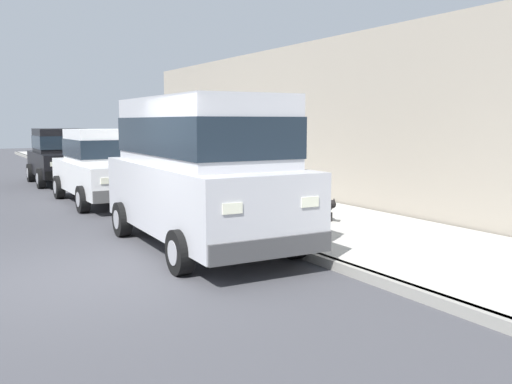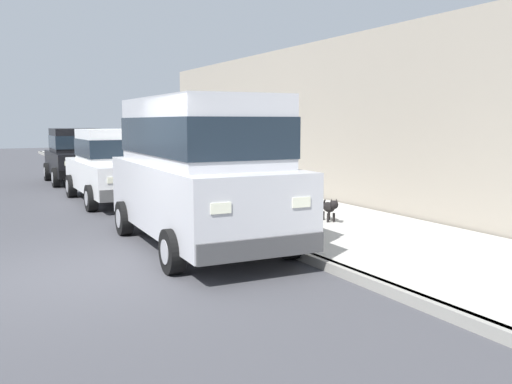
{
  "view_description": "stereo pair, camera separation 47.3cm",
  "coord_description": "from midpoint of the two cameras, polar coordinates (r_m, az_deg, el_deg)",
  "views": [
    {
      "loc": [
        -1.76,
        -7.49,
        2.13
      ],
      "look_at": [
        3.32,
        1.11,
        0.85
      ],
      "focal_mm": 38.9,
      "sensor_mm": 36.0,
      "label": 1
    },
    {
      "loc": [
        -1.35,
        -7.72,
        2.13
      ],
      "look_at": [
        3.32,
        1.11,
        0.85
      ],
      "focal_mm": 38.9,
      "sensor_mm": 36.0,
      "label": 2
    }
  ],
  "objects": [
    {
      "name": "ground_plane",
      "position": [
        8.05,
        -15.92,
        -8.32
      ],
      "size": [
        80.0,
        80.0,
        0.0
      ],
      "primitive_type": "plane",
      "color": "#424247"
    },
    {
      "name": "curb",
      "position": [
        9.2,
        4.03,
        -5.65
      ],
      "size": [
        0.16,
        64.0,
        0.14
      ],
      "primitive_type": "cube",
      "color": "gray",
      "rests_on": "ground"
    },
    {
      "name": "dog_black",
      "position": [
        11.15,
        8.81,
        -1.56
      ],
      "size": [
        0.31,
        0.74,
        0.49
      ],
      "color": "black",
      "rests_on": "sidewalk"
    },
    {
      "name": "sidewalk",
      "position": [
        10.25,
        12.64,
        -4.47
      ],
      "size": [
        3.6,
        64.0,
        0.14
      ],
      "primitive_type": "cube",
      "color": "#B7B5AD",
      "rests_on": "ground"
    },
    {
      "name": "building_facade",
      "position": [
        14.95,
        7.53,
        7.06
      ],
      "size": [
        0.5,
        20.0,
        4.17
      ],
      "primitive_type": "cube",
      "color": "#9E9384",
      "rests_on": "ground"
    },
    {
      "name": "car_black_hatchback",
      "position": [
        20.29,
        -17.36,
        3.7
      ],
      "size": [
        2.01,
        3.83,
        1.88
      ],
      "color": "black",
      "rests_on": "ground"
    },
    {
      "name": "fire_hydrant",
      "position": [
        12.75,
        -3.57,
        -0.16
      ],
      "size": [
        0.34,
        0.24,
        0.72
      ],
      "color": "red",
      "rests_on": "sidewalk"
    },
    {
      "name": "car_white_sedan",
      "position": [
        15.13,
        -13.53,
        2.75
      ],
      "size": [
        2.06,
        4.61,
        1.92
      ],
      "color": "white",
      "rests_on": "ground"
    },
    {
      "name": "car_silver_van",
      "position": [
        9.39,
        -4.49,
        2.79
      ],
      "size": [
        2.25,
        4.96,
        2.52
      ],
      "color": "#BCBCC1",
      "rests_on": "ground"
    }
  ]
}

